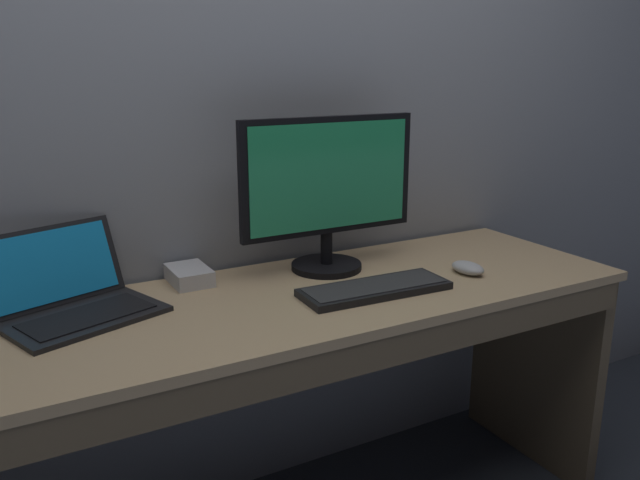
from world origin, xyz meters
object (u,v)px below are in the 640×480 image
object	(u,v)px
external_monitor	(328,191)
external_drive_box	(189,275)
laptop_black	(73,297)
wired_keyboard	(375,289)
computer_mouse	(468,268)

from	to	relation	value
external_monitor	external_drive_box	xyz separation A→B (m)	(-0.39, 0.09, -0.22)
laptop_black	wired_keyboard	xyz separation A→B (m)	(0.72, -0.23, -0.03)
laptop_black	external_drive_box	xyz separation A→B (m)	(0.32, 0.09, -0.02)
computer_mouse	external_drive_box	distance (m)	0.79
computer_mouse	external_drive_box	bearing A→B (deg)	150.57
laptop_black	external_drive_box	world-z (taller)	laptop_black
wired_keyboard	laptop_black	bearing A→B (deg)	162.70
laptop_black	external_monitor	world-z (taller)	external_monitor
laptop_black	computer_mouse	xyz separation A→B (m)	(1.05, -0.22, -0.03)
external_monitor	wired_keyboard	size ratio (longest dim) A/B	1.32
external_monitor	computer_mouse	xyz separation A→B (m)	(0.34, -0.23, -0.22)
laptop_black	external_drive_box	distance (m)	0.33
external_monitor	computer_mouse	world-z (taller)	external_monitor
wired_keyboard	computer_mouse	world-z (taller)	computer_mouse
wired_keyboard	external_drive_box	bearing A→B (deg)	141.89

